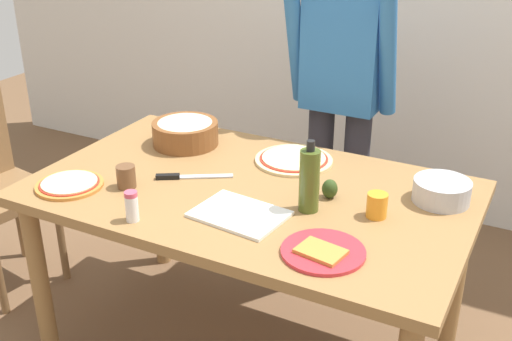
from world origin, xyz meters
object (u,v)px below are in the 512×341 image
Objects in this scene: plate_with_slice at (323,252)px; pizza_cooked_on_tray at (70,184)px; pizza_raw_on_board at (294,159)px; chef_knife at (185,177)px; salt_shaker at (132,206)px; avocado at (330,189)px; dining_table at (250,210)px; person_cook at (342,89)px; mixing_bowl_steel at (442,191)px; cutting_board_white at (239,214)px; cup_orange at (377,205)px; cup_small_brown at (126,177)px; popcorn_bowl at (185,131)px; olive_oil_bottle at (309,180)px.

pizza_cooked_on_tray is at bearing -179.92° from plate_with_slice.
pizza_raw_on_board is 0.45m from chef_knife.
salt_shaker reaches higher than avocado.
dining_table is at bearing 144.06° from plate_with_slice.
plate_with_slice is at bearing -72.11° from person_cook.
mixing_bowl_steel reaches higher than cutting_board_white.
pizza_raw_on_board is 3.68× the size of cup_orange.
cup_small_brown is at bearing -132.38° from pizza_raw_on_board.
avocado is at bearing 108.31° from plate_with_slice.
popcorn_bowl is 0.45m from cup_small_brown.
cup_orange is 0.91m from cup_small_brown.
cup_small_brown is at bearing -159.10° from avocado.
cup_small_brown is (-0.66, -0.15, -0.07)m from olive_oil_bottle.
pizza_cooked_on_tray is 2.34× the size of salt_shaker.
cup_small_brown reaches higher than dining_table.
olive_oil_bottle is 0.24m from cup_orange.
cutting_board_white is at bearing -71.40° from dining_table.
person_cook is 5.79× the size of popcorn_bowl.
cutting_board_white is at bearing 164.70° from plate_with_slice.
dining_table is at bearing -95.09° from person_cook.
cup_orange is 0.46m from cutting_board_white.
mixing_bowl_steel is (0.60, -0.08, 0.03)m from pizza_raw_on_board.
dining_table is at bearing 167.65° from olive_oil_bottle.
olive_oil_bottle reaches higher than pizza_raw_on_board.
plate_with_slice reaches higher than chef_knife.
pizza_cooked_on_tray is 0.57m from popcorn_bowl.
plate_with_slice is at bearing -103.54° from cup_orange.
pizza_raw_on_board is 0.33m from avocado.
popcorn_bowl reaches higher than dining_table.
pizza_raw_on_board is 0.49m from cutting_board_white.
olive_oil_bottle is at bearing -58.71° from pizza_raw_on_board.
mixing_bowl_steel reaches higher than dining_table.
person_cook is 0.80m from mixing_bowl_steel.
cup_small_brown is 0.47m from cutting_board_white.
olive_oil_bottle is at bearing -144.97° from mixing_bowl_steel.
olive_oil_bottle reaches higher than mixing_bowl_steel.
avocado is (0.22, -0.69, -0.14)m from person_cook.
dining_table is at bearing -29.22° from popcorn_bowl.
salt_shaker is at bearing -120.50° from dining_table.
cup_small_brown reaches higher than avocado.
avocado reaches higher than pizza_cooked_on_tray.
salt_shaker reaches higher than pizza_raw_on_board.
mixing_bowl_steel is 2.35× the size of cup_small_brown.
cutting_board_white is 0.35m from avocado.
mixing_bowl_steel is at bearing 23.29° from avocado.
olive_oil_bottle reaches higher than chef_knife.
cutting_board_white is 4.29× the size of avocado.
chef_knife reaches higher than cutting_board_white.
cup_orange is 1.21× the size of avocado.
person_cook is 6.33× the size of olive_oil_bottle.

